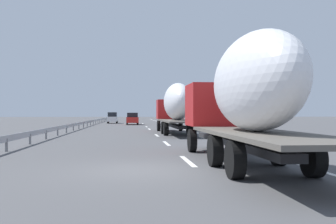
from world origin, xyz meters
The scene contains 17 objects.
ground_plane centered at (40.00, 0.00, 0.00)m, with size 260.00×260.00×0.00m, color #4C4C4F.
lane_stripe_0 centered at (2.00, -1.80, 0.00)m, with size 3.20×0.20×0.01m, color white.
lane_stripe_1 centered at (10.11, -1.80, 0.00)m, with size 3.20×0.20×0.01m, color white.
lane_stripe_2 centered at (18.13, -1.80, 0.00)m, with size 3.20×0.20×0.01m, color white.
lane_stripe_3 centered at (29.84, -1.80, 0.00)m, with size 3.20×0.20×0.01m, color white.
lane_stripe_4 centered at (36.80, -1.80, 0.00)m, with size 3.20×0.20×0.01m, color white.
lane_stripe_5 centered at (52.24, -1.80, 0.00)m, with size 3.20×0.20×0.01m, color white.
edge_line_right centered at (45.00, -5.50, 0.00)m, with size 110.00×0.20×0.01m, color white.
truck_lead centered at (20.45, -3.60, 2.41)m, with size 14.35×2.55×4.26m.
truck_trailing centered at (0.90, -3.60, 2.43)m, with size 12.94×2.55×4.31m.
car_white_van centered at (54.37, 3.39, 0.96)m, with size 4.27×1.74×1.92m.
car_red_compact centered at (46.28, -0.02, 0.93)m, with size 4.78×1.84×1.84m.
road_sign centered at (46.23, -6.70, 2.21)m, with size 0.10×0.90×3.20m.
tree_0 centered at (89.53, -9.66, 3.49)m, with size 3.55×3.55×5.61m.
tree_1 centered at (44.52, -11.18, 3.50)m, with size 2.87×2.87×5.69m.
tree_2 centered at (31.02, -10.11, 3.82)m, with size 2.46×2.46×6.02m.
guardrail_median centered at (43.00, 6.00, 0.58)m, with size 94.00×0.10×0.76m.
Camera 1 is at (-11.70, 0.32, 1.78)m, focal length 40.04 mm.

